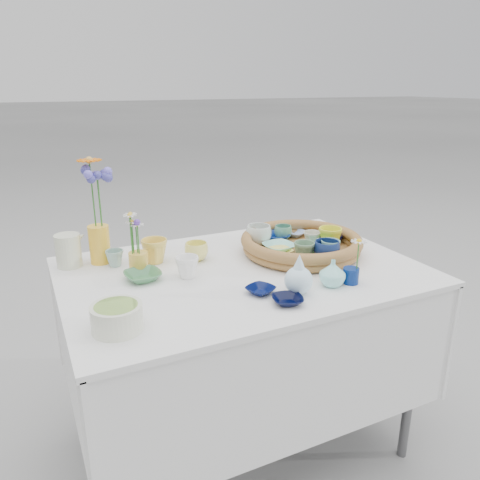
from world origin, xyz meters
name	(u,v)px	position (x,y,z in m)	size (l,w,h in m)	color
ground	(242,441)	(0.00, 0.00, 0.00)	(80.00, 80.00, 0.00)	#A1A19E
display_table	(242,441)	(0.00, 0.00, 0.00)	(1.26, 0.86, 0.77)	silver
wicker_tray	(301,244)	(0.28, 0.05, 0.80)	(0.47, 0.47, 0.08)	brown
tray_ceramic_0	(274,237)	(0.24, 0.19, 0.80)	(0.12, 0.12, 0.03)	navy
tray_ceramic_1	(330,238)	(0.43, 0.07, 0.80)	(0.10, 0.10, 0.03)	black
tray_ceramic_2	(330,238)	(0.38, 0.01, 0.83)	(0.09, 0.09, 0.08)	yellow
tray_ceramic_3	(317,248)	(0.31, -0.01, 0.80)	(0.11, 0.11, 0.04)	#4AA782
tray_ceramic_4	(304,252)	(0.22, -0.06, 0.82)	(0.08, 0.08, 0.07)	slate
tray_ceramic_5	(279,247)	(0.19, 0.07, 0.80)	(0.12, 0.12, 0.03)	#94E8DA
tray_ceramic_6	(259,235)	(0.16, 0.17, 0.82)	(0.10, 0.10, 0.08)	silver
tray_ceramic_7	(312,239)	(0.33, 0.05, 0.81)	(0.07, 0.07, 0.06)	beige
tray_ceramic_8	(295,233)	(0.35, 0.20, 0.79)	(0.09, 0.09, 0.02)	#97B1E0
tray_ceramic_9	(327,251)	(0.29, -0.10, 0.82)	(0.10, 0.10, 0.08)	navy
tray_ceramic_10	(280,252)	(0.17, 0.03, 0.79)	(0.09, 0.09, 0.02)	#F0DC65
tray_ceramic_11	(330,249)	(0.33, -0.08, 0.82)	(0.07, 0.07, 0.07)	#72B8A1
tray_ceramic_12	(283,232)	(0.28, 0.19, 0.81)	(0.07, 0.07, 0.06)	#589C7A
loose_ceramic_0	(155,251)	(-0.27, 0.20, 0.81)	(0.10, 0.10, 0.09)	#EECA51
loose_ceramic_1	(196,251)	(-0.12, 0.16, 0.80)	(0.09, 0.09, 0.07)	#F9EF73
loose_ceramic_2	(143,276)	(-0.35, 0.06, 0.78)	(0.12, 0.12, 0.03)	#448352
loose_ceramic_3	(187,267)	(-0.20, 0.02, 0.80)	(0.08, 0.08, 0.08)	white
loose_ceramic_4	(261,290)	(-0.04, -0.21, 0.78)	(0.09, 0.09, 0.02)	#020B3D
loose_ceramic_5	(115,258)	(-0.41, 0.23, 0.80)	(0.07, 0.07, 0.06)	#90B7AC
loose_ceramic_6	(288,300)	(0.00, -0.31, 0.78)	(0.09, 0.09, 0.02)	black
fluted_bowl	(117,318)	(-0.50, -0.25, 0.80)	(0.14, 0.14, 0.07)	silver
bud_vase_paleblue	(299,273)	(0.07, -0.26, 0.83)	(0.09, 0.09, 0.14)	#C4EBFD
bud_vase_seafoam	(332,273)	(0.20, -0.26, 0.81)	(0.09, 0.09, 0.09)	#92E5DF
bud_vase_cobalt	(351,276)	(0.27, -0.27, 0.79)	(0.05, 0.05, 0.05)	navy
single_daisy	(358,255)	(0.29, -0.28, 0.87)	(0.06, 0.06, 0.11)	white
tall_vase_yellow	(100,244)	(-0.45, 0.29, 0.84)	(0.08, 0.08, 0.14)	yellow
gerbera	(93,194)	(-0.45, 0.29, 1.03)	(0.10, 0.10, 0.26)	orange
hydrangea	(99,199)	(-0.43, 0.28, 1.01)	(0.08, 0.08, 0.28)	#403E99
white_pitcher	(68,251)	(-0.56, 0.30, 0.83)	(0.13, 0.09, 0.12)	beige
daisy_cup	(139,262)	(-0.34, 0.14, 0.80)	(0.07, 0.07, 0.07)	gold
daisy_posy	(135,233)	(-0.35, 0.14, 0.91)	(0.08, 0.08, 0.14)	silver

